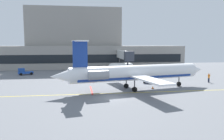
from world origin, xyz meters
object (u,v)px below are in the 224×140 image
Objects in this scene: regional_jet at (134,73)px; baggage_tug at (149,78)px; fuel_tank at (121,67)px; pushback_tractor at (24,72)px; marshaller at (209,78)px.

baggage_tug is at bearing 56.07° from regional_jet.
fuel_tank is at bearing 84.60° from regional_jet.
pushback_tractor is (-24.80, 23.62, -2.28)m from regional_jet.
fuel_tank is 3.81× the size of marshaller.
baggage_tug is 0.95× the size of pushback_tractor.
marshaller is at bearing -23.00° from pushback_tractor.
regional_jet reaches higher than fuel_tank.
fuel_tank reaches higher than marshaller.
baggage_tug is 0.52× the size of fuel_tank.
fuel_tank is (27.32, 3.00, 0.64)m from pushback_tractor.
baggage_tug is at bearing -27.91° from pushback_tractor.
fuel_tank is at bearing 98.08° from baggage_tug.
pushback_tractor is (-30.00, 15.89, -0.09)m from baggage_tug.
marshaller is at bearing 16.63° from regional_jet.
fuel_tank is at bearing 6.27° from pushback_tractor.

